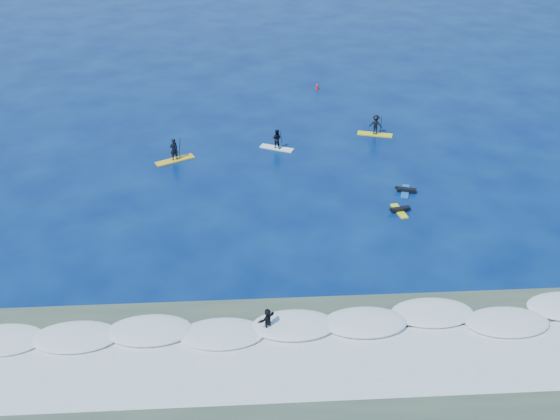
{
  "coord_description": "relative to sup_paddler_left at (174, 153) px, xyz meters",
  "views": [
    {
      "loc": [
        -1.29,
        -36.44,
        23.75
      ],
      "look_at": [
        0.9,
        1.62,
        0.6
      ],
      "focal_mm": 40.0,
      "sensor_mm": 36.0,
      "label": 1
    }
  ],
  "objects": [
    {
      "name": "shallow_water",
      "position": [
        7.44,
        -25.16,
        -0.72
      ],
      "size": [
        90.0,
        13.0,
        0.01
      ],
      "primitive_type": "cube",
      "color": "#394E3F",
      "rests_on": "ground"
    },
    {
      "name": "sup_paddler_right",
      "position": [
        17.86,
        4.24,
        0.14
      ],
      "size": [
        3.28,
        1.65,
        2.23
      ],
      "rotation": [
        0.0,
        0.0,
        -0.28
      ],
      "color": "yellow",
      "rests_on": "ground"
    },
    {
      "name": "prone_paddler_far",
      "position": [
        18.21,
        -6.44,
        -0.58
      ],
      "size": [
        1.66,
        2.18,
        0.44
      ],
      "rotation": [
        0.0,
        0.0,
        1.28
      ],
      "color": "#175AB1",
      "rests_on": "ground"
    },
    {
      "name": "prone_paddler_near",
      "position": [
        17.11,
        -9.28,
        -0.59
      ],
      "size": [
        1.62,
        2.11,
        0.43
      ],
      "rotation": [
        0.0,
        0.0,
        1.77
      ],
      "color": "yellow",
      "rests_on": "ground"
    },
    {
      "name": "marker_buoy",
      "position": [
        13.84,
        16.32,
        -0.43
      ],
      "size": [
        0.29,
        0.29,
        0.7
      ],
      "rotation": [
        0.0,
        0.0,
        -0.14
      ],
      "color": "red",
      "rests_on": "ground"
    },
    {
      "name": "breaking_wave",
      "position": [
        7.44,
        -21.16,
        -0.73
      ],
      "size": [
        40.0,
        6.0,
        0.3
      ],
      "primitive_type": "cube",
      "color": "white",
      "rests_on": "ground"
    },
    {
      "name": "sup_paddler_center",
      "position": [
        8.72,
        1.83,
        0.05
      ],
      "size": [
        3.02,
        1.92,
        2.09
      ],
      "rotation": [
        0.0,
        0.0,
        -0.43
      ],
      "color": "white",
      "rests_on": "ground"
    },
    {
      "name": "ground",
      "position": [
        7.44,
        -11.16,
        -0.73
      ],
      "size": [
        160.0,
        160.0,
        0.0
      ],
      "primitive_type": "plane",
      "color": "#04144D",
      "rests_on": "ground"
    },
    {
      "name": "sup_paddler_left",
      "position": [
        0.0,
        0.0,
        0.0
      ],
      "size": [
        3.33,
        2.3,
        2.34
      ],
      "rotation": [
        0.0,
        0.0,
        0.49
      ],
      "color": "yellow",
      "rests_on": "ground"
    },
    {
      "name": "wave_surfer",
      "position": [
        6.97,
        -21.52,
        0.08
      ],
      "size": [
        1.8,
        1.75,
        1.43
      ],
      "rotation": [
        0.0,
        0.0,
        0.76
      ],
      "color": "white",
      "rests_on": "breaking_wave"
    },
    {
      "name": "whitewater",
      "position": [
        7.44,
        -24.16,
        -0.73
      ],
      "size": [
        34.0,
        5.0,
        0.02
      ],
      "primitive_type": "cube",
      "color": "silver",
      "rests_on": "ground"
    }
  ]
}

